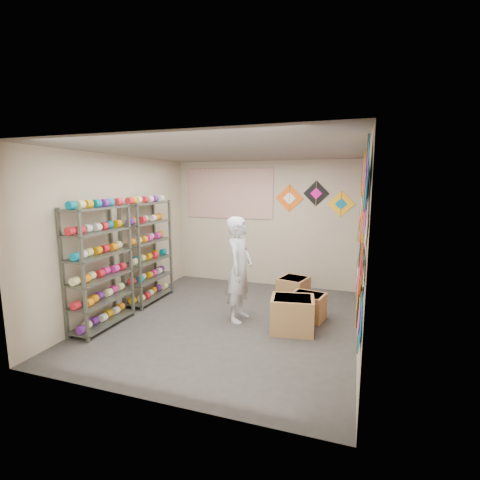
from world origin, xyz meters
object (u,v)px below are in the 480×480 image
(carton_c, at_px, (293,290))
(carton_a, at_px, (292,314))
(shopkeeper, at_px, (239,269))
(carton_b, at_px, (308,306))
(shelf_rack_front, at_px, (100,268))
(shelf_rack_back, at_px, (148,252))

(carton_c, bearing_deg, carton_a, -65.99)
(shopkeeper, height_order, carton_c, shopkeeper)
(carton_b, distance_m, carton_c, 0.86)
(shopkeeper, xyz_separation_m, carton_b, (1.06, 0.38, -0.64))
(shopkeeper, relative_size, carton_b, 3.22)
(shopkeeper, bearing_deg, carton_b, -69.17)
(shopkeeper, distance_m, carton_b, 1.30)
(shelf_rack_front, xyz_separation_m, carton_a, (2.84, 0.78, -0.68))
(shelf_rack_back, bearing_deg, shopkeeper, -10.18)
(shelf_rack_front, relative_size, shelf_rack_back, 1.00)
(shelf_rack_front, distance_m, carton_c, 3.44)
(shelf_rack_back, distance_m, carton_a, 2.97)
(carton_a, distance_m, carton_b, 0.58)
(carton_a, relative_size, carton_b, 1.20)
(shopkeeper, bearing_deg, shelf_rack_back, 80.84)
(carton_a, height_order, carton_b, carton_a)
(shelf_rack_back, height_order, carton_b, shelf_rack_back)
(shelf_rack_back, bearing_deg, carton_b, 0.66)
(shelf_rack_front, bearing_deg, carton_a, 15.35)
(shopkeeper, relative_size, carton_c, 3.19)
(shelf_rack_back, xyz_separation_m, carton_b, (3.00, 0.03, -0.73))
(shelf_rack_front, distance_m, shopkeeper, 2.16)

